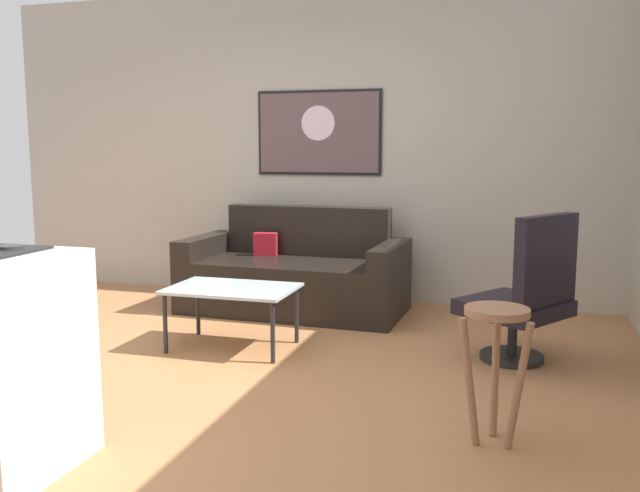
# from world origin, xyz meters

# --- Properties ---
(ground) EXTENTS (6.40, 6.40, 0.04)m
(ground) POSITION_xyz_m (0.00, 0.00, -0.02)
(ground) COLOR #A56D42
(back_wall) EXTENTS (6.40, 0.05, 2.80)m
(back_wall) POSITION_xyz_m (0.00, 2.42, 1.40)
(back_wall) COLOR #ABA394
(back_wall) RESTS_ON ground
(couch) EXTENTS (1.87, 0.96, 0.86)m
(couch) POSITION_xyz_m (-0.09, 1.82, 0.29)
(couch) COLOR black
(couch) RESTS_ON ground
(coffee_table) EXTENTS (0.85, 0.58, 0.43)m
(coffee_table) POSITION_xyz_m (-0.16, 0.64, 0.39)
(coffee_table) COLOR silver
(coffee_table) RESTS_ON ground
(armchair) EXTENTS (0.79, 0.80, 0.97)m
(armchair) POSITION_xyz_m (1.77, 0.86, 0.45)
(armchair) COLOR black
(armchair) RESTS_ON ground
(bar_stool) EXTENTS (0.34, 0.34, 0.65)m
(bar_stool) POSITION_xyz_m (1.63, -0.42, 0.49)
(bar_stool) COLOR #8F6044
(bar_stool) RESTS_ON ground
(wall_painting) EXTENTS (1.16, 0.03, 0.76)m
(wall_painting) POSITION_xyz_m (-0.05, 2.38, 1.51)
(wall_painting) COLOR black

